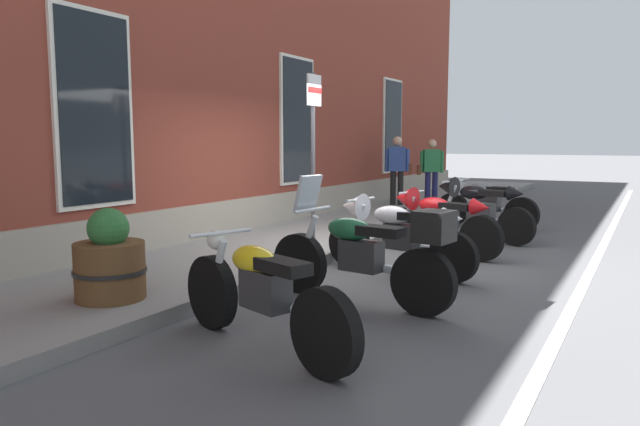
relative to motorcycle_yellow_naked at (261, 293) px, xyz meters
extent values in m
plane|color=#4C4C4F|center=(3.86, 1.12, -0.47)|extent=(140.00, 140.00, 0.00)
cube|color=slate|center=(3.86, 2.34, -0.40)|extent=(30.64, 2.44, 0.15)
cube|color=silver|center=(3.86, -2.08, -0.47)|extent=(30.64, 0.12, 0.01)
cube|color=brown|center=(3.86, 7.15, 3.16)|extent=(24.64, 7.17, 7.26)
cube|color=gray|center=(3.86, 3.52, -0.12)|extent=(24.64, 0.10, 0.70)
cube|color=silver|center=(1.39, 3.54, 1.63)|extent=(1.22, 0.06, 2.52)
cube|color=black|center=(1.39, 3.51, 1.63)|extent=(1.10, 0.03, 2.40)
cube|color=silver|center=(6.32, 3.54, 1.63)|extent=(1.22, 0.06, 2.52)
cube|color=black|center=(6.32, 3.51, 1.63)|extent=(1.10, 0.03, 2.40)
cube|color=silver|center=(11.25, 3.54, 1.63)|extent=(1.22, 0.06, 2.52)
cube|color=black|center=(11.25, 3.51, 1.63)|extent=(1.10, 0.03, 2.40)
cylinder|color=black|center=(0.24, 0.71, -0.14)|extent=(0.33, 0.67, 0.67)
cylinder|color=black|center=(-0.26, -0.75, -0.14)|extent=(0.33, 0.67, 0.67)
cylinder|color=silver|center=(0.21, 0.62, 0.09)|extent=(0.16, 0.30, 0.58)
cube|color=#28282B|center=(-0.02, -0.07, 0.04)|extent=(0.35, 0.49, 0.32)
ellipsoid|color=gold|center=(0.02, 0.08, 0.26)|extent=(0.42, 0.58, 0.24)
cube|color=black|center=(-0.10, -0.28, 0.27)|extent=(0.36, 0.53, 0.10)
cylinder|color=silver|center=(0.18, 0.54, 0.43)|extent=(0.60, 0.24, 0.04)
cylinder|color=silver|center=(-0.01, -0.39, -0.09)|extent=(0.23, 0.45, 0.09)
sphere|color=silver|center=(0.21, 0.62, 0.36)|extent=(0.18, 0.18, 0.18)
cylinder|color=black|center=(1.72, 0.68, -0.14)|extent=(0.20, 0.68, 0.67)
cylinder|color=black|center=(1.53, -0.84, -0.14)|extent=(0.20, 0.68, 0.67)
cylinder|color=silver|center=(1.71, 0.58, 0.11)|extent=(0.11, 0.31, 0.63)
cube|color=#28282B|center=(1.62, -0.13, 0.04)|extent=(0.27, 0.46, 0.32)
ellipsoid|color=#195633|center=(1.64, 0.02, 0.31)|extent=(0.32, 0.55, 0.24)
cube|color=black|center=(1.59, -0.36, 0.32)|extent=(0.28, 0.50, 0.10)
cylinder|color=silver|center=(1.70, 0.50, 0.48)|extent=(0.62, 0.11, 0.04)
cylinder|color=silver|center=(1.70, -0.44, -0.09)|extent=(0.14, 0.46, 0.09)
cube|color=#B2BCC6|center=(1.71, 0.56, 0.66)|extent=(0.37, 0.19, 0.40)
cube|color=black|center=(1.52, -0.94, 0.42)|extent=(0.40, 0.36, 0.30)
cylinder|color=black|center=(3.27, 0.83, -0.16)|extent=(0.22, 0.63, 0.62)
cylinder|color=black|center=(3.01, -0.70, -0.16)|extent=(0.22, 0.63, 0.62)
cylinder|color=silver|center=(3.25, 0.73, 0.09)|extent=(0.12, 0.31, 0.62)
cube|color=#28282B|center=(3.13, 0.02, 0.02)|extent=(0.29, 0.47, 0.32)
ellipsoid|color=silver|center=(3.15, 0.17, 0.28)|extent=(0.34, 0.56, 0.24)
cube|color=black|center=(3.09, -0.21, 0.29)|extent=(0.30, 0.51, 0.10)
cylinder|color=silver|center=(3.24, 0.65, 0.45)|extent=(0.62, 0.14, 0.04)
cylinder|color=silver|center=(3.20, -0.30, -0.11)|extent=(0.16, 0.46, 0.09)
cone|color=silver|center=(3.26, 0.78, 0.35)|extent=(0.41, 0.40, 0.36)
cone|color=silver|center=(3.01, -0.68, 0.31)|extent=(0.28, 0.30, 0.24)
cylinder|color=black|center=(4.83, 0.69, -0.14)|extent=(0.29, 0.67, 0.66)
cylinder|color=black|center=(4.47, -0.66, -0.14)|extent=(0.29, 0.67, 0.66)
cylinder|color=silver|center=(4.81, 0.60, 0.09)|extent=(0.14, 0.30, 0.60)
cube|color=#28282B|center=(4.64, -0.03, 0.04)|extent=(0.33, 0.48, 0.32)
ellipsoid|color=red|center=(4.68, 0.11, 0.27)|extent=(0.39, 0.57, 0.24)
cube|color=black|center=(4.58, -0.25, 0.28)|extent=(0.34, 0.52, 0.10)
cylinder|color=silver|center=(4.79, 0.52, 0.44)|extent=(0.61, 0.20, 0.04)
cylinder|color=silver|center=(4.68, -0.35, -0.09)|extent=(0.20, 0.46, 0.09)
cone|color=red|center=(4.82, 0.65, 0.34)|extent=(0.44, 0.42, 0.36)
cone|color=red|center=(4.47, -0.64, 0.30)|extent=(0.30, 0.31, 0.24)
cylinder|color=black|center=(6.38, 0.51, -0.16)|extent=(0.29, 0.64, 0.63)
cylinder|color=black|center=(6.01, -0.83, -0.16)|extent=(0.29, 0.64, 0.63)
cylinder|color=silver|center=(6.36, 0.41, 0.12)|extent=(0.16, 0.34, 0.68)
cube|color=#28282B|center=(6.18, -0.21, 0.02)|extent=(0.33, 0.48, 0.32)
ellipsoid|color=black|center=(6.22, -0.07, 0.35)|extent=(0.39, 0.57, 0.24)
cube|color=black|center=(6.12, -0.43, 0.36)|extent=(0.34, 0.52, 0.10)
cylinder|color=silver|center=(6.33, 0.34, 0.52)|extent=(0.61, 0.20, 0.04)
cylinder|color=silver|center=(6.22, -0.53, -0.11)|extent=(0.21, 0.46, 0.09)
cone|color=black|center=(6.37, 0.46, 0.42)|extent=(0.44, 0.42, 0.36)
cone|color=black|center=(6.01, -0.82, 0.38)|extent=(0.30, 0.32, 0.24)
cylinder|color=black|center=(7.83, 0.78, -0.14)|extent=(0.24, 0.67, 0.66)
cylinder|color=black|center=(7.56, -0.62, -0.14)|extent=(0.24, 0.67, 0.66)
cylinder|color=silver|center=(7.81, 0.68, 0.10)|extent=(0.13, 0.31, 0.62)
cube|color=#28282B|center=(7.69, 0.03, 0.04)|extent=(0.30, 0.47, 0.32)
ellipsoid|color=slate|center=(7.72, 0.18, 0.30)|extent=(0.35, 0.56, 0.24)
cube|color=black|center=(7.64, -0.20, 0.31)|extent=(0.31, 0.51, 0.10)
cylinder|color=silver|center=(7.80, 0.60, 0.47)|extent=(0.62, 0.15, 0.04)
cylinder|color=silver|center=(7.75, -0.29, -0.09)|extent=(0.17, 0.46, 0.09)
sphere|color=silver|center=(7.81, 0.68, 0.40)|extent=(0.18, 0.18, 0.18)
cylinder|color=black|center=(9.56, 2.79, 0.09)|extent=(0.14, 0.14, 0.82)
cylinder|color=black|center=(9.62, 2.63, 0.09)|extent=(0.14, 0.14, 0.82)
cube|color=#2D478C|center=(9.59, 2.71, 0.79)|extent=(0.33, 0.45, 0.58)
sphere|color=tan|center=(9.59, 2.71, 1.23)|extent=(0.22, 0.22, 0.22)
cylinder|color=#2D478C|center=(9.50, 2.94, 0.76)|extent=(0.09, 0.09, 0.55)
cylinder|color=#2D478C|center=(9.68, 2.48, 0.76)|extent=(0.09, 0.09, 0.55)
cube|color=#592D19|center=(9.73, 2.42, 0.55)|extent=(0.14, 0.12, 0.24)
cylinder|color=#1E1E4C|center=(10.33, 1.99, 0.07)|extent=(0.14, 0.14, 0.79)
cylinder|color=#1E1E4C|center=(10.24, 2.15, 0.07)|extent=(0.14, 0.14, 0.79)
cube|color=#26723F|center=(10.29, 2.07, 0.74)|extent=(0.37, 0.45, 0.56)
sphere|color=tan|center=(10.29, 2.07, 1.16)|extent=(0.21, 0.21, 0.21)
cylinder|color=#26723F|center=(10.41, 1.85, 0.72)|extent=(0.09, 0.09, 0.53)
cylinder|color=#26723F|center=(10.16, 2.29, 0.72)|extent=(0.09, 0.09, 0.53)
cube|color=#592D19|center=(10.11, 2.34, 0.52)|extent=(0.14, 0.13, 0.24)
cylinder|color=#4C4C51|center=(3.57, 1.57, 0.94)|extent=(0.06, 0.06, 2.52)
cube|color=white|center=(3.57, 1.55, 1.95)|extent=(0.36, 0.03, 0.44)
cube|color=red|center=(3.57, 1.54, 1.95)|extent=(0.36, 0.01, 0.08)
cylinder|color=brown|center=(0.10, 1.87, -0.04)|extent=(0.68, 0.68, 0.57)
cylinder|color=black|center=(0.10, 1.87, -0.04)|extent=(0.71, 0.71, 0.04)
sphere|color=#28602D|center=(0.10, 1.87, 0.38)|extent=(0.40, 0.40, 0.40)
camera|label=1|loc=(-3.85, -2.73, 1.23)|focal=33.22mm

